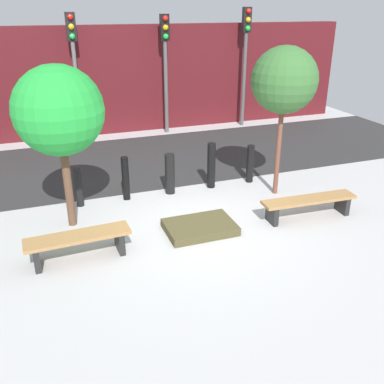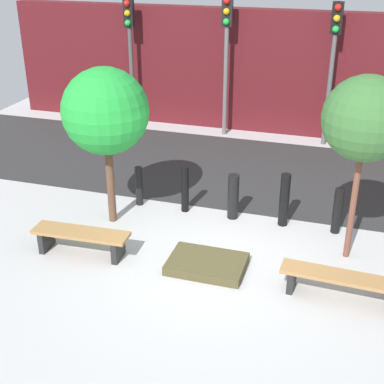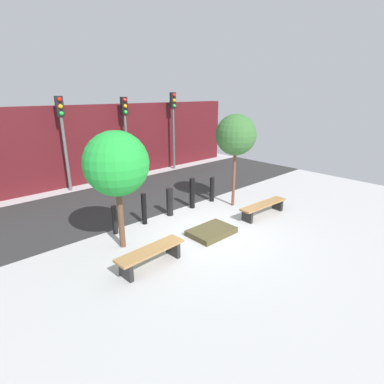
{
  "view_description": "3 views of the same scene",
  "coord_description": "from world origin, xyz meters",
  "px_view_note": "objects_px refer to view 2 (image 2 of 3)",
  "views": [
    {
      "loc": [
        -2.58,
        -6.87,
        3.98
      ],
      "look_at": [
        -0.18,
        -0.19,
        0.86
      ],
      "focal_mm": 40.0,
      "sensor_mm": 36.0,
      "label": 1
    },
    {
      "loc": [
        2.03,
        -7.6,
        5.13
      ],
      "look_at": [
        -0.45,
        0.46,
        1.11
      ],
      "focal_mm": 50.0,
      "sensor_mm": 36.0,
      "label": 2
    },
    {
      "loc": [
        -5.74,
        -5.55,
        3.93
      ],
      "look_at": [
        -0.04,
        0.65,
        1.1
      ],
      "focal_mm": 28.0,
      "sensor_mm": 36.0,
      "label": 3
    }
  ],
  "objects_px": {
    "bollard_center": "(233,197)",
    "bollard_right": "(284,200)",
    "bollard_far_right": "(337,211)",
    "bench_left": "(81,238)",
    "planter_bed": "(207,264)",
    "tree_behind_left_bench": "(105,112)",
    "tree_behind_right_bench": "(366,119)",
    "bollard_left": "(185,189)",
    "traffic_light_mid_west": "(226,42)",
    "bench_right": "(344,282)",
    "traffic_light_mid_east": "(334,49)",
    "bollard_far_left": "(139,186)",
    "traffic_light_west": "(130,40)"
  },
  "relations": [
    {
      "from": "bollard_center",
      "to": "bollard_right",
      "type": "relative_size",
      "value": 0.86
    },
    {
      "from": "bollard_right",
      "to": "bollard_far_right",
      "type": "bearing_deg",
      "value": 0.0
    },
    {
      "from": "bench_left",
      "to": "bollard_right",
      "type": "bearing_deg",
      "value": 30.22
    },
    {
      "from": "bench_left",
      "to": "planter_bed",
      "type": "height_order",
      "value": "bench_left"
    },
    {
      "from": "planter_bed",
      "to": "bollard_center",
      "type": "bearing_deg",
      "value": 90.0
    },
    {
      "from": "bench_left",
      "to": "bollard_center",
      "type": "distance_m",
      "value": 3.11
    },
    {
      "from": "tree_behind_left_bench",
      "to": "bollard_far_right",
      "type": "relative_size",
      "value": 3.35
    },
    {
      "from": "tree_behind_left_bench",
      "to": "tree_behind_right_bench",
      "type": "bearing_deg",
      "value": 0.0
    },
    {
      "from": "bollard_left",
      "to": "traffic_light_mid_west",
      "type": "height_order",
      "value": "traffic_light_mid_west"
    },
    {
      "from": "planter_bed",
      "to": "bollard_left",
      "type": "distance_m",
      "value": 2.22
    },
    {
      "from": "planter_bed",
      "to": "traffic_light_mid_west",
      "type": "relative_size",
      "value": 0.34
    },
    {
      "from": "planter_bed",
      "to": "bollard_center",
      "type": "xyz_separation_m",
      "value": [
        0.0,
        1.93,
        0.39
      ]
    },
    {
      "from": "bollard_left",
      "to": "bollard_far_right",
      "type": "relative_size",
      "value": 1.07
    },
    {
      "from": "bench_right",
      "to": "planter_bed",
      "type": "xyz_separation_m",
      "value": [
        -2.27,
        0.2,
        -0.23
      ]
    },
    {
      "from": "bollard_far_right",
      "to": "bollard_center",
      "type": "bearing_deg",
      "value": 180.0
    },
    {
      "from": "bollard_far_right",
      "to": "traffic_light_mid_east",
      "type": "distance_m",
      "value": 5.37
    },
    {
      "from": "bollard_center",
      "to": "traffic_light_mid_west",
      "type": "relative_size",
      "value": 0.25
    },
    {
      "from": "bollard_center",
      "to": "bollard_left",
      "type": "bearing_deg",
      "value": 180.0
    },
    {
      "from": "bench_right",
      "to": "traffic_light_mid_east",
      "type": "bearing_deg",
      "value": 99.77
    },
    {
      "from": "tree_behind_right_bench",
      "to": "traffic_light_mid_west",
      "type": "distance_m",
      "value": 6.8
    },
    {
      "from": "traffic_light_mid_west",
      "to": "traffic_light_mid_east",
      "type": "xyz_separation_m",
      "value": [
        2.81,
        -0.0,
        -0.04
      ]
    },
    {
      "from": "bench_left",
      "to": "bench_right",
      "type": "distance_m",
      "value": 4.53
    },
    {
      "from": "planter_bed",
      "to": "bollard_left",
      "type": "height_order",
      "value": "bollard_left"
    },
    {
      "from": "bench_right",
      "to": "traffic_light_mid_west",
      "type": "relative_size",
      "value": 0.53
    },
    {
      "from": "bench_right",
      "to": "bollard_far_right",
      "type": "distance_m",
      "value": 2.15
    },
    {
      "from": "bollard_far_right",
      "to": "bollard_far_left",
      "type": "bearing_deg",
      "value": 180.0
    },
    {
      "from": "bollard_center",
      "to": "traffic_light_mid_east",
      "type": "xyz_separation_m",
      "value": [
        1.4,
        4.9,
        2.1
      ]
    },
    {
      "from": "tree_behind_right_bench",
      "to": "bollard_right",
      "type": "relative_size",
      "value": 3.0
    },
    {
      "from": "tree_behind_left_bench",
      "to": "bollard_left",
      "type": "xyz_separation_m",
      "value": [
        1.25,
        0.82,
        -1.76
      ]
    },
    {
      "from": "bollard_far_left",
      "to": "traffic_light_west",
      "type": "bearing_deg",
      "value": 114.06
    },
    {
      "from": "bollard_left",
      "to": "traffic_light_west",
      "type": "distance_m",
      "value": 6.19
    },
    {
      "from": "tree_behind_left_bench",
      "to": "bollard_far_left",
      "type": "relative_size",
      "value": 3.61
    },
    {
      "from": "bench_left",
      "to": "traffic_light_west",
      "type": "distance_m",
      "value": 7.61
    },
    {
      "from": "bench_left",
      "to": "tree_behind_right_bench",
      "type": "relative_size",
      "value": 0.54
    },
    {
      "from": "planter_bed",
      "to": "traffic_light_west",
      "type": "xyz_separation_m",
      "value": [
        -4.21,
        6.83,
        2.44
      ]
    },
    {
      "from": "tree_behind_left_bench",
      "to": "planter_bed",
      "type": "bearing_deg",
      "value": -26.0
    },
    {
      "from": "bench_left",
      "to": "traffic_light_mid_east",
      "type": "bearing_deg",
      "value": 59.65
    },
    {
      "from": "tree_behind_right_bench",
      "to": "bollard_far_right",
      "type": "relative_size",
      "value": 3.53
    },
    {
      "from": "tree_behind_left_bench",
      "to": "bollard_center",
      "type": "xyz_separation_m",
      "value": [
        2.27,
        0.82,
        -1.78
      ]
    },
    {
      "from": "traffic_light_mid_west",
      "to": "planter_bed",
      "type": "bearing_deg",
      "value": -78.38
    },
    {
      "from": "bollard_right",
      "to": "bollard_far_left",
      "type": "bearing_deg",
      "value": 180.0
    },
    {
      "from": "bench_left",
      "to": "tree_behind_left_bench",
      "type": "xyz_separation_m",
      "value": [
        0.0,
        1.31,
        1.93
      ]
    },
    {
      "from": "tree_behind_left_bench",
      "to": "bollard_far_left",
      "type": "distance_m",
      "value": 2.02
    },
    {
      "from": "traffic_light_west",
      "to": "bench_right",
      "type": "bearing_deg",
      "value": -47.34
    },
    {
      "from": "tree_behind_right_bench",
      "to": "tree_behind_left_bench",
      "type": "bearing_deg",
      "value": 180.0
    },
    {
      "from": "traffic_light_west",
      "to": "traffic_light_mid_east",
      "type": "distance_m",
      "value": 5.61
    },
    {
      "from": "tree_behind_right_bench",
      "to": "traffic_light_mid_east",
      "type": "relative_size",
      "value": 0.87
    },
    {
      "from": "bollard_right",
      "to": "bollard_left",
      "type": "bearing_deg",
      "value": 180.0
    },
    {
      "from": "tree_behind_left_bench",
      "to": "bollard_far_right",
      "type": "distance_m",
      "value": 4.72
    },
    {
      "from": "bench_left",
      "to": "bollard_left",
      "type": "distance_m",
      "value": 2.48
    }
  ]
}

